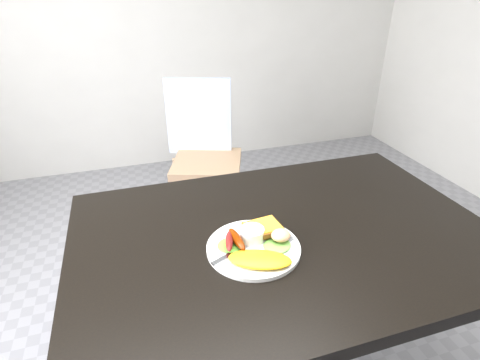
{
  "coord_description": "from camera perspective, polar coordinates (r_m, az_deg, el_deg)",
  "views": [
    {
      "loc": [
        -0.39,
        -0.81,
        1.39
      ],
      "look_at": [
        -0.11,
        0.06,
        0.9
      ],
      "focal_mm": 28.0,
      "sensor_mm": 36.0,
      "label": 1
    }
  ],
  "objects": [
    {
      "name": "dining_table",
      "position": [
        1.11,
        6.72,
        -8.53
      ],
      "size": [
        1.2,
        0.8,
        0.04
      ],
      "primitive_type": "cube",
      "color": "black",
      "rests_on": "ground"
    },
    {
      "name": "dining_chair",
      "position": [
        2.2,
        -5.04,
        2.5
      ],
      "size": [
        0.49,
        0.49,
        0.05
      ],
      "primitive_type": "cube",
      "rotation": [
        0.0,
        0.0,
        -0.34
      ],
      "color": "#A27E5C",
      "rests_on": "ground"
    },
    {
      "name": "person",
      "position": [
        1.47,
        -15.71,
        0.72
      ],
      "size": [
        0.61,
        0.5,
        1.48
      ],
      "primitive_type": "imported",
      "rotation": [
        0.0,
        0.0,
        2.84
      ],
      "color": "navy",
      "rests_on": "ground"
    },
    {
      "name": "plate",
      "position": [
        1.02,
        2.06,
        -10.32
      ],
      "size": [
        0.25,
        0.25,
        0.01
      ],
      "primitive_type": "cylinder",
      "color": "white",
      "rests_on": "dining_table"
    },
    {
      "name": "lettuce_left",
      "position": [
        1.01,
        -1.46,
        -9.83
      ],
      "size": [
        0.09,
        0.08,
        0.01
      ],
      "primitive_type": "ellipsoid",
      "rotation": [
        0.0,
        0.0,
        0.31
      ],
      "color": "#46882F",
      "rests_on": "plate"
    },
    {
      "name": "lettuce_right",
      "position": [
        1.02,
        5.67,
        -9.85
      ],
      "size": [
        0.1,
        0.09,
        0.01
      ],
      "primitive_type": "ellipsoid",
      "rotation": [
        0.0,
        0.0,
        0.36
      ],
      "color": "#5A9638",
      "rests_on": "plate"
    },
    {
      "name": "omelette",
      "position": [
        0.96,
        3.05,
        -12.0
      ],
      "size": [
        0.18,
        0.13,
        0.02
      ],
      "primitive_type": "ellipsoid",
      "rotation": [
        0.0,
        0.0,
        -0.42
      ],
      "color": "yellow",
      "rests_on": "plate"
    },
    {
      "name": "sausage_a",
      "position": [
        1.0,
        -1.65,
        -9.27
      ],
      "size": [
        0.04,
        0.09,
        0.02
      ],
      "primitive_type": "ellipsoid",
      "rotation": [
        0.0,
        0.0,
        -0.28
      ],
      "color": "maroon",
      "rests_on": "lettuce_left"
    },
    {
      "name": "sausage_b",
      "position": [
        1.01,
        -0.49,
        -8.97
      ],
      "size": [
        0.03,
        0.1,
        0.02
      ],
      "primitive_type": "ellipsoid",
      "rotation": [
        0.0,
        0.0,
        0.1
      ],
      "color": "#6B1D01",
      "rests_on": "lettuce_left"
    },
    {
      "name": "ramekin",
      "position": [
        1.03,
        1.85,
        -8.35
      ],
      "size": [
        0.08,
        0.08,
        0.04
      ],
      "primitive_type": "cylinder",
      "rotation": [
        0.0,
        0.0,
        -0.22
      ],
      "color": "white",
      "rests_on": "plate"
    },
    {
      "name": "toast_a",
      "position": [
        1.06,
        2.4,
        -7.68
      ],
      "size": [
        0.09,
        0.09,
        0.01
      ],
      "primitive_type": "cube",
      "rotation": [
        0.0,
        0.0,
        -0.22
      ],
      "color": "#954B1D",
      "rests_on": "plate"
    },
    {
      "name": "toast_b",
      "position": [
        1.05,
        3.98,
        -7.2
      ],
      "size": [
        0.09,
        0.09,
        0.01
      ],
      "primitive_type": "cube",
      "rotation": [
        0.0,
        0.0,
        0.11
      ],
      "color": "brown",
      "rests_on": "toast_a"
    },
    {
      "name": "potato_salad",
      "position": [
        1.02,
        6.23,
        -8.37
      ],
      "size": [
        0.06,
        0.06,
        0.03
      ],
      "primitive_type": "ellipsoid",
      "rotation": [
        0.0,
        0.0,
        0.23
      ],
      "color": "beige",
      "rests_on": "lettuce_right"
    },
    {
      "name": "fork",
      "position": [
        1.0,
        0.04,
        -10.51
      ],
      "size": [
        0.17,
        0.09,
        0.0
      ],
      "primitive_type": "cube",
      "rotation": [
        0.0,
        0.0,
        0.41
      ],
      "color": "#ADAFB7",
      "rests_on": "plate"
    }
  ]
}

